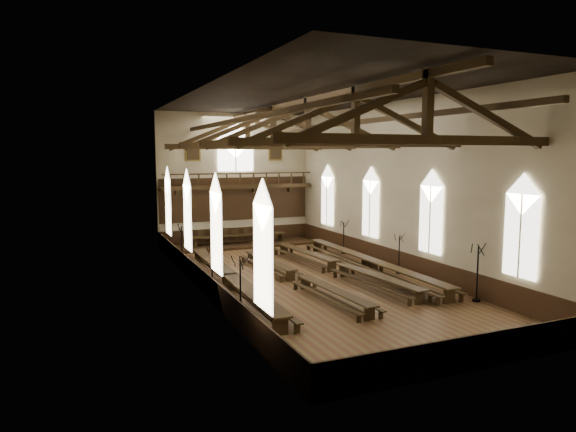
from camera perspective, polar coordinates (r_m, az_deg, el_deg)
name	(u,v)px	position (r m, az deg, el deg)	size (l,w,h in m)	color
ground	(307,280)	(28.57, 2.11, -7.08)	(26.00, 26.00, 0.00)	brown
room_walls	(307,162)	(27.72, 2.17, 5.99)	(26.00, 26.00, 26.00)	beige
wainscot_band	(307,269)	(28.43, 2.11, -5.91)	(12.00, 26.00, 1.20)	#311B0E
side_windows	(307,212)	(27.90, 2.14, 0.40)	(11.85, 19.80, 4.50)	white
end_window	(236,150)	(39.77, -5.85, 7.33)	(2.80, 0.12, 3.80)	silver
minstrels_gallery	(237,193)	(39.65, -5.69, 2.54)	(11.80, 1.24, 3.70)	#332310
portraits	(236,151)	(39.77, -5.84, 7.15)	(7.75, 0.09, 1.45)	brown
roof_trusses	(308,129)	(27.75, 2.19, 9.61)	(11.70, 25.70, 2.80)	#332310
refectory_row_a	(230,278)	(26.52, -6.47, -6.89)	(1.82, 15.09, 0.82)	#332310
refectory_row_b	(298,276)	(27.33, 1.06, -6.66)	(1.69, 13.74, 0.67)	#332310
refectory_row_c	(338,265)	(29.81, 5.54, -5.47)	(2.04, 14.27, 0.73)	#332310
refectory_row_d	(369,262)	(30.72, 9.01, -5.05)	(1.72, 14.89, 0.80)	#332310
dais	(239,245)	(38.85, -5.46, -3.21)	(11.40, 2.94, 0.20)	#311B0E
high_table	(239,236)	(38.74, -5.47, -2.23)	(7.25, 1.02, 0.68)	#332310
high_chairs	(236,235)	(39.42, -5.79, -2.07)	(5.88, 0.49, 1.06)	#332310
candelabrum_left_near	(241,301)	(21.57, -5.29, -9.44)	(0.84, 0.80, 2.78)	black
candelabrum_left_mid	(212,279)	(25.83, -8.42, -6.97)	(0.69, 0.74, 2.44)	black
candelabrum_left_far	(182,252)	(32.82, -11.69, -3.97)	(0.73, 0.79, 2.60)	black
candelabrum_right_near	(477,284)	(25.83, 20.25, -7.09)	(0.78, 0.85, 2.78)	black
candelabrum_right_mid	(399,261)	(30.54, 12.22, -4.96)	(0.70, 0.68, 2.33)	black
candelabrum_right_far	(343,244)	(35.97, 6.19, -3.06)	(0.64, 0.71, 2.32)	black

